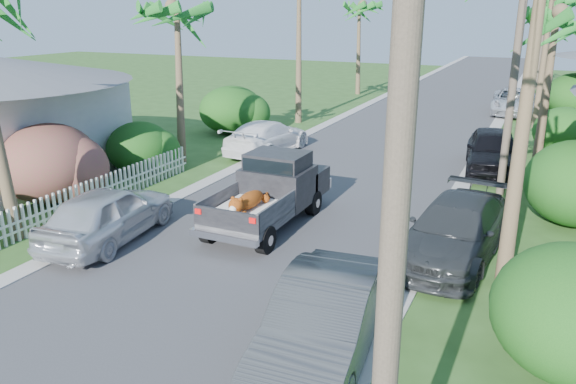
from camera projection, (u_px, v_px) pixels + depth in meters
The scene contains 26 objects.
ground at pixel (112, 354), 10.39m from camera, with size 120.00×120.00×0.00m, color #2C4F1D.
road at pixel (416, 122), 31.94m from camera, with size 8.00×100.00×0.02m, color #38383A.
curb_left at pixel (345, 115), 33.66m from camera, with size 0.60×100.00×0.06m, color #A5A39E.
curb_right at pixel (496, 128), 30.21m from camera, with size 0.60×100.00×0.06m, color #A5A39E.
pickup_truck at pixel (274, 189), 16.62m from camera, with size 1.98×5.12×2.06m.
parked_car_rn at pixel (323, 322), 9.97m from camera, with size 1.64×4.69×1.55m, color #323537.
parked_car_rm at pixel (455, 231), 14.19m from camera, with size 2.08×5.11×1.48m, color #2F3234.
parked_car_rf at pixel (493, 151), 21.83m from camera, with size 1.97×4.89×1.67m, color black.
parked_car_rd at pixel (514, 102), 34.08m from camera, with size 2.50×5.43×1.51m, color silver.
parked_car_ln at pixel (108, 214), 15.26m from camera, with size 1.82×4.52×1.54m, color silver.
parked_car_lf at pixel (267, 137), 24.65m from camera, with size 2.04×5.03×1.46m, color white.
palm_l_b at pixel (175, 8), 21.56m from camera, with size 4.40×4.40×7.40m.
palm_l_d at pixel (360, 4), 40.32m from camera, with size 4.40×4.40×7.70m.
palm_r_b at pixel (557, 13), 18.83m from camera, with size 4.40×4.40×7.20m.
palm_r_d at pixel (560, 0), 40.18m from camera, with size 4.40×4.40×8.00m.
shrub_l_b at pixel (49, 163), 18.29m from camera, with size 3.00×3.30×2.60m, color #A61748.
shrub_l_c at pixel (140, 148), 21.67m from camera, with size 2.40×2.64×2.00m, color #164A15.
shrub_l_d at pixel (231, 110), 28.75m from camera, with size 3.20×3.52×2.40m, color #164A15.
shrub_r_a at pixel (575, 312), 9.57m from camera, with size 2.80×3.08×2.30m, color #164A15.
shrub_r_c at pixel (564, 131), 24.30m from camera, with size 2.60×2.86×2.10m, color #164A15.
shrub_r_d at pixel (574, 96), 32.64m from camera, with size 3.20×3.52×2.60m, color #164A15.
picket_fence at pixel (83, 198), 17.38m from camera, with size 0.10×11.00×1.00m, color white.
utility_pole_a at pixel (397, 182), 4.99m from camera, with size 1.60×0.26×9.00m.
utility_pole_b at pixel (516, 58), 17.93m from camera, with size 1.60×0.26×9.00m.
utility_pole_c at pixel (536, 38), 30.86m from camera, with size 1.60×0.26×9.00m.
utility_pole_d at pixel (543, 30), 43.79m from camera, with size 1.60×0.26×9.00m.
Camera 1 is at (6.73, -6.74, 6.06)m, focal length 35.00 mm.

